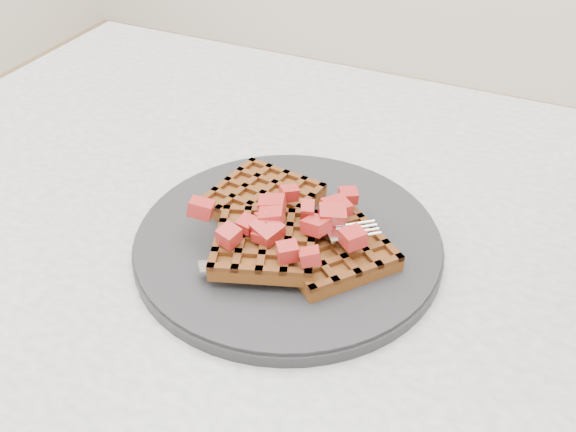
{
  "coord_description": "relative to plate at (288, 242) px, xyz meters",
  "views": [
    {
      "loc": [
        0.16,
        -0.48,
        1.17
      ],
      "look_at": [
        -0.05,
        -0.03,
        0.79
      ],
      "focal_mm": 40.0,
      "sensor_mm": 36.0,
      "label": 1
    }
  ],
  "objects": [
    {
      "name": "table",
      "position": [
        0.05,
        0.03,
        -0.12
      ],
      "size": [
        1.2,
        0.8,
        0.75
      ],
      "color": "silver",
      "rests_on": "ground"
    },
    {
      "name": "plate",
      "position": [
        0.0,
        0.0,
        0.0
      ],
      "size": [
        0.31,
        0.31,
        0.02
      ],
      "primitive_type": "cylinder",
      "color": "black",
      "rests_on": "table"
    },
    {
      "name": "waffles",
      "position": [
        0.0,
        -0.0,
        0.02
      ],
      "size": [
        0.22,
        0.19,
        0.03
      ],
      "color": "brown",
      "rests_on": "plate"
    },
    {
      "name": "strawberry_pile",
      "position": [
        -0.0,
        0.0,
        0.05
      ],
      "size": [
        0.15,
        0.15,
        0.02
      ],
      "primitive_type": null,
      "color": "maroon",
      "rests_on": "waffles"
    },
    {
      "name": "fork",
      "position": [
        0.03,
        -0.03,
        0.02
      ],
      "size": [
        0.16,
        0.13,
        0.02
      ],
      "primitive_type": null,
      "rotation": [
        0.0,
        0.0,
        -0.9
      ],
      "color": "silver",
      "rests_on": "plate"
    }
  ]
}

